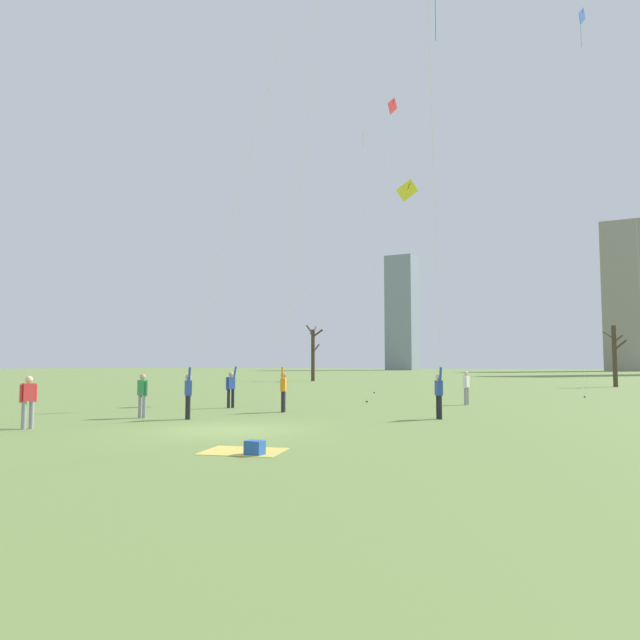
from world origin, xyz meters
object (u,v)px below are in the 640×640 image
at_px(kite_flyer_midfield_right_yellow, 275,337).
at_px(picnic_spot, 250,449).
at_px(bystander_strolling_midfield, 28,399).
at_px(bare_tree_leftmost, 313,351).
at_px(kite_flyer_far_back_green, 289,330).
at_px(distant_kite_low_near_trees_orange, 365,169).
at_px(bare_tree_rightmost, 615,355).
at_px(kite_flyer_midfield_left_pink, 204,335).
at_px(distant_kite_drifting_left_red, 391,127).
at_px(bystander_watching_nearby, 142,393).
at_px(distant_kite_drifting_right_blue, 582,42).
at_px(bystander_far_off_by_trees, 466,386).
at_px(distant_kite_high_overhead_purple, 626,43).
at_px(kite_flyer_foreground_left_teal, 438,361).

relative_size(kite_flyer_midfield_right_yellow, picnic_spot, 6.10).
bearing_deg(kite_flyer_midfield_right_yellow, bystander_strolling_midfield, -97.77).
bearing_deg(bare_tree_leftmost, kite_flyer_far_back_green, -63.71).
bearing_deg(bystander_strolling_midfield, distant_kite_low_near_trees_orange, 89.95).
bearing_deg(picnic_spot, bystander_strolling_midfield, 173.90).
bearing_deg(bare_tree_rightmost, kite_flyer_far_back_green, -107.85).
distance_m(kite_flyer_midfield_left_pink, distant_kite_drifting_left_red, 20.68).
height_order(bystander_watching_nearby, distant_kite_drifting_right_blue, distant_kite_drifting_right_blue).
distance_m(kite_flyer_far_back_green, bare_tree_leftmost, 43.32).
bearing_deg(bystander_far_off_by_trees, bystander_strolling_midfield, -120.42).
height_order(kite_flyer_midfield_left_pink, bystander_strolling_midfield, kite_flyer_midfield_left_pink).
bearing_deg(bare_tree_leftmost, bystander_far_off_by_trees, -51.42).
height_order(distant_kite_drifting_right_blue, picnic_spot, distant_kite_drifting_right_blue).
relative_size(kite_flyer_midfield_right_yellow, bystander_strolling_midfield, 7.86).
relative_size(kite_flyer_midfield_left_pink, distant_kite_high_overhead_purple, 0.66).
height_order(kite_flyer_midfield_left_pink, picnic_spot, kite_flyer_midfield_left_pink).
relative_size(distant_kite_low_near_trees_orange, picnic_spot, 9.53).
bearing_deg(kite_flyer_far_back_green, distant_kite_low_near_trees_orange, 103.46).
xyz_separation_m(bystander_far_off_by_trees, distant_kite_low_near_trees_orange, (-9.63, 10.76, 15.54)).
xyz_separation_m(kite_flyer_midfield_left_pink, distant_kite_high_overhead_purple, (13.97, 20.04, 17.27)).
height_order(bystander_far_off_by_trees, distant_kite_drifting_left_red, distant_kite_drifting_left_red).
distance_m(kite_flyer_midfield_left_pink, distant_kite_high_overhead_purple, 29.92).
bearing_deg(distant_kite_low_near_trees_orange, kite_flyer_far_back_green, -76.54).
xyz_separation_m(distant_kite_low_near_trees_orange, bare_tree_leftmost, (-14.57, 19.57, -13.06)).
relative_size(distant_kite_drifting_left_red, distant_kite_high_overhead_purple, 0.75).
bearing_deg(distant_kite_drifting_right_blue, bare_tree_rightmost, 85.10).
relative_size(kite_flyer_far_back_green, bare_tree_rightmost, 3.13).
xyz_separation_m(kite_flyer_far_back_green, distant_kite_drifting_right_blue, (10.27, 21.15, 20.06)).
distance_m(kite_flyer_foreground_left_teal, bystander_far_off_by_trees, 8.77).
bearing_deg(kite_flyer_foreground_left_teal, kite_flyer_midfield_right_yellow, 155.87).
bearing_deg(distant_kite_drifting_right_blue, distant_kite_drifting_left_red, -139.23).
distance_m(distant_kite_high_overhead_purple, distant_kite_low_near_trees_orange, 17.90).
height_order(bystander_strolling_midfield, distant_kite_drifting_left_red, distant_kite_drifting_left_red).
distance_m(kite_flyer_midfield_right_yellow, bystander_strolling_midfield, 12.19).
xyz_separation_m(bystander_watching_nearby, distant_kite_high_overhead_purple, (16.79, 20.01, 19.35)).
xyz_separation_m(distant_kite_high_overhead_purple, bare_tree_rightmost, (-1.12, 19.41, -17.51)).
bearing_deg(kite_flyer_far_back_green, bystander_watching_nearby, -138.95).
height_order(distant_kite_high_overhead_purple, picnic_spot, distant_kite_high_overhead_purple).
distance_m(bystander_watching_nearby, picnic_spot, 9.83).
distance_m(kite_flyer_midfield_left_pink, bystander_far_off_by_trees, 13.86).
xyz_separation_m(kite_flyer_far_back_green, bare_tree_rightmost, (11.53, 35.80, -0.57)).
distance_m(kite_flyer_far_back_green, distant_kite_drifting_left_red, 17.75).
height_order(bystander_strolling_midfield, bare_tree_leftmost, bare_tree_leftmost).
relative_size(kite_flyer_far_back_green, bystander_far_off_by_trees, 10.17).
bearing_deg(kite_flyer_midfield_left_pink, kite_flyer_foreground_left_teal, 25.59).
relative_size(kite_flyer_far_back_green, picnic_spot, 7.88).
bearing_deg(distant_kite_high_overhead_purple, bystander_far_off_by_trees, -134.03).
bearing_deg(distant_kite_low_near_trees_orange, kite_flyer_foreground_left_teal, -61.28).
bearing_deg(bystander_strolling_midfield, distant_kite_high_overhead_purple, 54.62).
relative_size(kite_flyer_midfield_left_pink, picnic_spot, 7.73).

